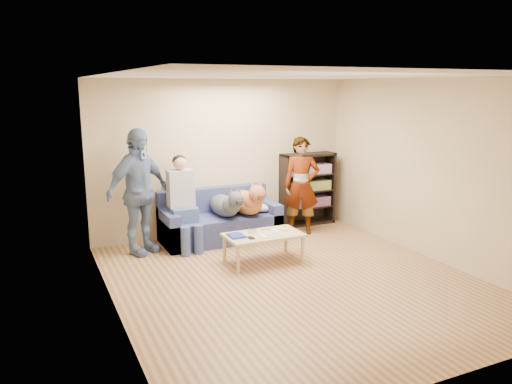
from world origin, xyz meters
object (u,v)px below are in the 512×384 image
person_seated (183,199)px  bookshelf (307,187)px  notebook_blue (236,236)px  coffee_table (263,237)px  sofa (219,223)px  dog_gray (226,205)px  dog_tan (248,201)px  person_standing_left (138,192)px  camera_silver (252,231)px  person_standing_right (301,186)px

person_seated → bookshelf: person_seated is taller
notebook_blue → coffee_table: (0.40, -0.05, -0.06)m
sofa → dog_gray: (0.06, -0.19, 0.34)m
person_seated → dog_tan: size_ratio=1.25×
person_seated → dog_tan: person_seated is taller
person_seated → bookshelf: 2.47m
person_standing_left → coffee_table: bearing=-66.0°
camera_silver → coffee_table: (0.12, -0.12, -0.07)m
person_standing_left → dog_gray: size_ratio=1.53×
camera_silver → sofa: bearing=93.4°
camera_silver → dog_tan: 1.05m
notebook_blue → dog_tan: (0.64, 1.04, 0.22)m
notebook_blue → sofa: sofa is taller
notebook_blue → dog_gray: bearing=75.7°
notebook_blue → dog_gray: size_ratio=0.21×
dog_tan → bookshelf: bearing=17.4°
notebook_blue → bookshelf: size_ratio=0.20×
dog_gray → camera_silver: bearing=-89.3°
dog_tan → bookshelf: bookshelf is taller
person_seated → person_standing_right: bearing=-2.9°
notebook_blue → dog_gray: (0.27, 1.05, 0.19)m
person_standing_left → person_seated: person_standing_left is taller
person_standing_left → sofa: person_standing_left is taller
person_standing_left → coffee_table: size_ratio=1.72×
dog_tan → camera_silver: bearing=-110.3°
person_seated → bookshelf: (2.44, 0.36, -0.09)m
person_standing_right → dog_tan: 1.00m
person_standing_right → sofa: size_ratio=0.87×
dog_tan → bookshelf: size_ratio=0.90×
person_standing_left → person_seated: (0.68, 0.00, -0.17)m
person_standing_right → coffee_table: 1.67m
sofa → dog_tan: 0.60m
notebook_blue → dog_tan: dog_tan is taller
person_standing_right → sofa: person_standing_right is taller
notebook_blue → sofa: (0.21, 1.23, -0.15)m
person_standing_left → sofa: bearing=-23.1°
notebook_blue → person_standing_right: bearing=31.8°
dog_gray → bookshelf: bearing=13.6°
notebook_blue → camera_silver: (0.28, 0.07, 0.01)m
person_standing_left → bookshelf: person_standing_left is taller
dog_tan → bookshelf: (1.37, 0.43, 0.03)m
camera_silver → person_seated: 1.30m
sofa → person_standing_left: bearing=-174.5°
camera_silver → dog_gray: bearing=90.7°
person_standing_right → camera_silver: (-1.34, -0.93, -0.38)m
coffee_table → person_seated: bearing=125.7°
person_standing_right → dog_gray: person_standing_right is taller
dog_tan → person_standing_left: bearing=177.7°
person_seated → bookshelf: bearing=8.4°
person_standing_left → dog_gray: bearing=-31.0°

